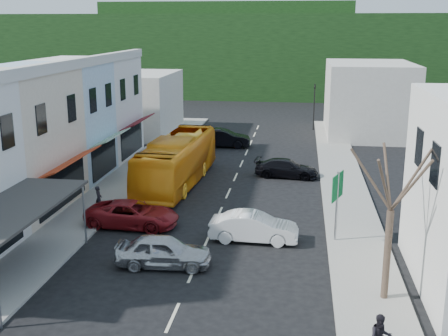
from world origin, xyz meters
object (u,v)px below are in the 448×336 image
at_px(pedestrian_left, 99,197).
at_px(traffic_signal, 314,107).
at_px(car_white, 254,228).
at_px(street_tree, 391,211).
at_px(car_red, 132,214).
at_px(pedestrian_right, 381,335).
at_px(bus, 177,162).
at_px(direction_sign, 337,208).
at_px(car_silver, 163,252).

distance_m(pedestrian_left, traffic_signal, 31.18).
relative_size(car_white, pedestrian_left, 2.59).
height_order(car_white, street_tree, street_tree).
height_order(car_red, pedestrian_right, pedestrian_right).
xyz_separation_m(bus, traffic_signal, (9.50, 21.83, 0.82)).
bearing_deg(pedestrian_right, car_white, 108.40).
bearing_deg(street_tree, car_white, 135.28).
distance_m(bus, direction_sign, 13.70).
height_order(car_silver, pedestrian_right, pedestrian_right).
bearing_deg(traffic_signal, car_white, 99.67).
bearing_deg(pedestrian_right, car_red, 128.26).
height_order(car_white, traffic_signal, traffic_signal).
xyz_separation_m(car_white, traffic_signal, (3.46, 31.41, 1.67)).
distance_m(car_white, traffic_signal, 31.64).
distance_m(car_silver, car_red, 5.61).
bearing_deg(direction_sign, pedestrian_right, -64.61).
relative_size(car_red, street_tree, 0.61).
relative_size(car_silver, car_white, 1.00).
bearing_deg(car_white, car_red, 81.66).
relative_size(car_red, traffic_signal, 0.97).
relative_size(car_white, pedestrian_right, 2.59).
xyz_separation_m(bus, car_white, (6.04, -9.58, -0.85)).
distance_m(pedestrian_right, traffic_signal, 41.42).
height_order(car_silver, car_red, same).
relative_size(car_silver, direction_sign, 1.20).
bearing_deg(pedestrian_right, car_silver, 135.99).
bearing_deg(direction_sign, car_white, -154.84).
distance_m(bus, pedestrian_left, 7.36).
distance_m(car_white, car_red, 6.77).
distance_m(car_white, street_tree, 8.53).
distance_m(car_red, pedestrian_left, 3.10).
height_order(car_red, direction_sign, direction_sign).
distance_m(pedestrian_left, pedestrian_right, 19.13).
xyz_separation_m(direction_sign, street_tree, (1.60, -5.93, 1.93)).
xyz_separation_m(street_tree, traffic_signal, (-2.20, 37.01, -1.39)).
xyz_separation_m(pedestrian_left, street_tree, (14.85, -8.55, 2.77)).
relative_size(car_red, pedestrian_right, 2.71).
distance_m(bus, street_tree, 19.29).
distance_m(car_silver, direction_sign, 8.84).
bearing_deg(car_red, pedestrian_right, -130.44).
bearing_deg(pedestrian_right, traffic_signal, 84.14).
bearing_deg(car_red, car_white, -96.57).
distance_m(bus, car_silver, 13.42).
relative_size(direction_sign, street_tree, 0.49).
distance_m(pedestrian_left, direction_sign, 13.54).
xyz_separation_m(pedestrian_right, street_tree, (0.74, 4.36, 2.77)).
bearing_deg(bus, pedestrian_right, -57.69).
bearing_deg(bus, car_silver, -77.20).
bearing_deg(car_white, street_tree, -133.06).
bearing_deg(car_red, traffic_signal, -15.10).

